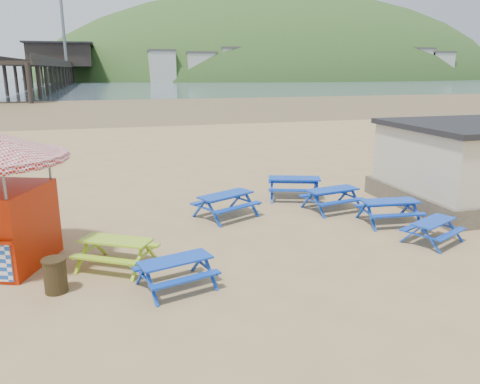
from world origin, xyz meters
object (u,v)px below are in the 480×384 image
object	(u,v)px
picnic_table_blue_b	(294,188)
picnic_table_blue_a	(226,205)
litter_bin	(55,275)
picnic_table_yellow	(117,253)

from	to	relation	value
picnic_table_blue_b	picnic_table_blue_a	bearing A→B (deg)	-134.45
litter_bin	picnic_table_blue_a	bearing A→B (deg)	40.48
picnic_table_blue_b	picnic_table_yellow	bearing A→B (deg)	-125.28
picnic_table_blue_a	picnic_table_blue_b	distance (m)	3.63
picnic_table_yellow	litter_bin	xyz separation A→B (m)	(-1.43, -1.09, 0.03)
picnic_table_blue_b	picnic_table_yellow	distance (m)	8.72
picnic_table_blue_a	litter_bin	bearing A→B (deg)	-165.15
picnic_table_blue_b	picnic_table_yellow	size ratio (longest dim) A/B	1.06
picnic_table_yellow	litter_bin	size ratio (longest dim) A/B	2.83
litter_bin	picnic_table_blue_b	bearing A→B (deg)	35.55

